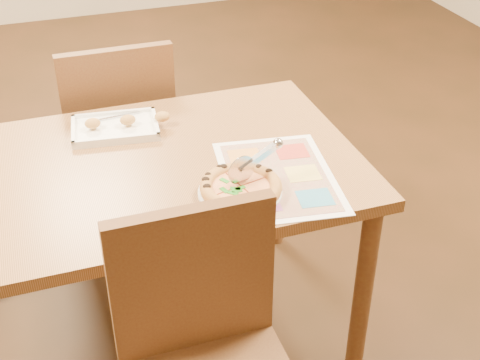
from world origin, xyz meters
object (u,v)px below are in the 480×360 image
object	(u,v)px
dining_table	(150,188)
pizza	(241,187)
chair_far	(118,121)
plate	(240,193)
appetizer_tray	(118,127)
pizza_cutter	(253,162)
chair_near	(205,338)
menu	(278,177)

from	to	relation	value
dining_table	pizza	distance (m)	0.35
dining_table	chair_far	size ratio (longest dim) A/B	2.77
dining_table	plate	xyz separation A→B (m)	(0.21, -0.25, 0.09)
appetizer_tray	pizza_cutter	bearing A→B (deg)	-56.04
chair_far	plate	bearing A→B (deg)	104.24
dining_table	chair_near	bearing A→B (deg)	-90.00
chair_far	pizza_cutter	bearing A→B (deg)	107.70
plate	pizza_cutter	xyz separation A→B (m)	(0.05, 0.02, 0.08)
appetizer_tray	chair_near	bearing A→B (deg)	-86.66
chair_near	chair_far	size ratio (longest dim) A/B	1.00
chair_near	appetizer_tray	size ratio (longest dim) A/B	1.40
plate	pizza	distance (m)	0.02
dining_table	appetizer_tray	size ratio (longest dim) A/B	3.87
dining_table	menu	world-z (taller)	menu
pizza	menu	distance (m)	0.14
chair_near	plate	world-z (taller)	chair_near
plate	appetizer_tray	distance (m)	0.55
chair_far	plate	distance (m)	0.89
pizza	menu	bearing A→B (deg)	20.22
dining_table	menu	size ratio (longest dim) A/B	2.84
appetizer_tray	plate	bearing A→B (deg)	-61.49
pizza	pizza_cutter	distance (m)	0.08
dining_table	pizza_cutter	world-z (taller)	pizza_cutter
plate	pizza	xyz separation A→B (m)	(0.00, -0.00, 0.02)
pizza_cutter	appetizer_tray	xyz separation A→B (m)	(-0.31, 0.46, -0.07)
chair_far	pizza	bearing A→B (deg)	104.43
pizza	pizza_cutter	world-z (taller)	pizza_cutter
plate	menu	bearing A→B (deg)	19.80
menu	pizza	bearing A→B (deg)	-159.78
chair_far	pizza_cutter	world-z (taller)	chair_far
appetizer_tray	menu	bearing A→B (deg)	-47.45
pizza	appetizer_tray	xyz separation A→B (m)	(-0.27, 0.49, -0.01)
pizza_cutter	appetizer_tray	size ratio (longest dim) A/B	0.51
chair_far	dining_table	bearing A→B (deg)	90.00
menu	pizza_cutter	bearing A→B (deg)	-163.45
dining_table	pizza_cutter	xyz separation A→B (m)	(0.26, -0.22, 0.17)
chair_near	plate	bearing A→B (deg)	58.91
chair_near	menu	xyz separation A→B (m)	(0.35, 0.41, 0.16)
dining_table	plate	world-z (taller)	plate
chair_far	menu	bearing A→B (deg)	113.81
pizza	plate	bearing A→B (deg)	178.52
pizza_cutter	chair_near	bearing A→B (deg)	-139.76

